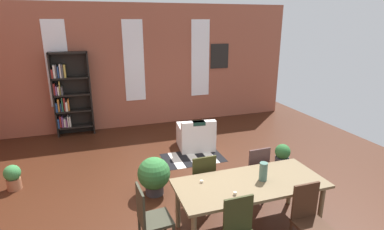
{
  "coord_description": "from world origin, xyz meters",
  "views": [
    {
      "loc": [
        -1.18,
        -4.5,
        2.91
      ],
      "look_at": [
        0.78,
        1.31,
        1.01
      ],
      "focal_mm": 28.54,
      "sensor_mm": 36.0,
      "label": 1
    }
  ],
  "objects_px": {
    "dining_chair_near_right": "(309,219)",
    "dining_chair_far_left": "(201,180)",
    "dining_chair_head_left": "(150,217)",
    "armchair_white": "(196,137)",
    "potted_plant_by_shelf": "(13,177)",
    "potted_plant_corner": "(282,155)",
    "dining_table": "(250,187)",
    "potted_plant_window": "(154,175)",
    "bookshelf_tall": "(69,94)",
    "dining_chair_far_right": "(255,171)",
    "vase_on_table": "(263,171)"
  },
  "relations": [
    {
      "from": "dining_table",
      "to": "potted_plant_corner",
      "type": "xyz_separation_m",
      "value": [
        1.67,
        1.59,
        -0.43
      ]
    },
    {
      "from": "vase_on_table",
      "to": "dining_chair_far_right",
      "type": "xyz_separation_m",
      "value": [
        0.28,
        0.68,
        -0.37
      ]
    },
    {
      "from": "dining_chair_far_left",
      "to": "armchair_white",
      "type": "relative_size",
      "value": 1.07
    },
    {
      "from": "bookshelf_tall",
      "to": "potted_plant_corner",
      "type": "relative_size",
      "value": 4.65
    },
    {
      "from": "bookshelf_tall",
      "to": "armchair_white",
      "type": "distance_m",
      "value": 3.49
    },
    {
      "from": "potted_plant_by_shelf",
      "to": "potted_plant_corner",
      "type": "relative_size",
      "value": 1.0
    },
    {
      "from": "dining_chair_near_right",
      "to": "dining_chair_far_left",
      "type": "distance_m",
      "value": 1.67
    },
    {
      "from": "potted_plant_by_shelf",
      "to": "dining_chair_near_right",
      "type": "bearing_deg",
      "value": -37.26
    },
    {
      "from": "dining_table",
      "to": "dining_chair_far_right",
      "type": "distance_m",
      "value": 0.85
    },
    {
      "from": "dining_chair_far_left",
      "to": "potted_plant_corner",
      "type": "height_order",
      "value": "dining_chair_far_left"
    },
    {
      "from": "dining_chair_far_left",
      "to": "potted_plant_corner",
      "type": "xyz_separation_m",
      "value": [
        2.14,
        0.9,
        -0.27
      ]
    },
    {
      "from": "potted_plant_corner",
      "to": "potted_plant_window",
      "type": "distance_m",
      "value": 2.78
    },
    {
      "from": "potted_plant_by_shelf",
      "to": "potted_plant_window",
      "type": "bearing_deg",
      "value": -22.1
    },
    {
      "from": "dining_chair_far_right",
      "to": "potted_plant_by_shelf",
      "type": "xyz_separation_m",
      "value": [
        -3.94,
        1.63,
        -0.26
      ]
    },
    {
      "from": "dining_chair_far_right",
      "to": "dining_chair_head_left",
      "type": "bearing_deg",
      "value": -160.15
    },
    {
      "from": "bookshelf_tall",
      "to": "potted_plant_corner",
      "type": "height_order",
      "value": "bookshelf_tall"
    },
    {
      "from": "dining_table",
      "to": "potted_plant_by_shelf",
      "type": "distance_m",
      "value": 4.19
    },
    {
      "from": "potted_plant_corner",
      "to": "dining_chair_far_left",
      "type": "bearing_deg",
      "value": -157.16
    },
    {
      "from": "dining_chair_head_left",
      "to": "dining_chair_far_right",
      "type": "distance_m",
      "value": 2.03
    },
    {
      "from": "dining_chair_head_left",
      "to": "armchair_white",
      "type": "xyz_separation_m",
      "value": [
        1.69,
        3.05,
        -0.23
      ]
    },
    {
      "from": "dining_chair_far_right",
      "to": "potted_plant_corner",
      "type": "height_order",
      "value": "dining_chair_far_right"
    },
    {
      "from": "dining_chair_far_left",
      "to": "potted_plant_by_shelf",
      "type": "distance_m",
      "value": 3.41
    },
    {
      "from": "dining_table",
      "to": "armchair_white",
      "type": "relative_size",
      "value": 2.39
    },
    {
      "from": "dining_table",
      "to": "potted_plant_window",
      "type": "xyz_separation_m",
      "value": [
        -1.1,
        1.35,
        -0.31
      ]
    },
    {
      "from": "dining_chair_far_right",
      "to": "potted_plant_corner",
      "type": "bearing_deg",
      "value": 37.19
    },
    {
      "from": "potted_plant_by_shelf",
      "to": "bookshelf_tall",
      "type": "bearing_deg",
      "value": 70.76
    },
    {
      "from": "dining_chair_far_right",
      "to": "potted_plant_by_shelf",
      "type": "distance_m",
      "value": 4.27
    },
    {
      "from": "potted_plant_by_shelf",
      "to": "potted_plant_window",
      "type": "distance_m",
      "value": 2.55
    },
    {
      "from": "armchair_white",
      "to": "potted_plant_corner",
      "type": "relative_size",
      "value": 1.89
    },
    {
      "from": "potted_plant_corner",
      "to": "vase_on_table",
      "type": "bearing_deg",
      "value": -132.82
    },
    {
      "from": "dining_chair_head_left",
      "to": "potted_plant_by_shelf",
      "type": "bearing_deg",
      "value": 131.25
    },
    {
      "from": "potted_plant_corner",
      "to": "potted_plant_by_shelf",
      "type": "bearing_deg",
      "value": 171.93
    },
    {
      "from": "potted_plant_by_shelf",
      "to": "potted_plant_corner",
      "type": "xyz_separation_m",
      "value": [
        5.13,
        -0.73,
        -0.01
      ]
    },
    {
      "from": "dining_chair_near_right",
      "to": "dining_chair_far_left",
      "type": "relative_size",
      "value": 1.0
    },
    {
      "from": "vase_on_table",
      "to": "bookshelf_tall",
      "type": "relative_size",
      "value": 0.12
    },
    {
      "from": "dining_chair_head_left",
      "to": "bookshelf_tall",
      "type": "distance_m",
      "value": 5.12
    },
    {
      "from": "potted_plant_window",
      "to": "armchair_white",
      "type": "bearing_deg",
      "value": 51.18
    },
    {
      "from": "bookshelf_tall",
      "to": "armchair_white",
      "type": "relative_size",
      "value": 2.46
    },
    {
      "from": "vase_on_table",
      "to": "potted_plant_corner",
      "type": "relative_size",
      "value": 0.57
    },
    {
      "from": "dining_chair_head_left",
      "to": "potted_plant_window",
      "type": "distance_m",
      "value": 1.4
    },
    {
      "from": "dining_chair_far_left",
      "to": "dining_chair_head_left",
      "type": "bearing_deg",
      "value": -144.26
    },
    {
      "from": "dining_chair_near_right",
      "to": "potted_plant_corner",
      "type": "xyz_separation_m",
      "value": [
        1.19,
        2.27,
        -0.27
      ]
    },
    {
      "from": "dining_chair_far_left",
      "to": "armchair_white",
      "type": "distance_m",
      "value": 2.48
    },
    {
      "from": "dining_chair_far_right",
      "to": "dining_chair_far_left",
      "type": "xyz_separation_m",
      "value": [
        -0.95,
        0.0,
        0.0
      ]
    },
    {
      "from": "dining_chair_near_right",
      "to": "dining_chair_far_left",
      "type": "bearing_deg",
      "value": 124.76
    },
    {
      "from": "vase_on_table",
      "to": "armchair_white",
      "type": "height_order",
      "value": "vase_on_table"
    },
    {
      "from": "dining_chair_far_right",
      "to": "potted_plant_corner",
      "type": "distance_m",
      "value": 1.52
    },
    {
      "from": "vase_on_table",
      "to": "dining_table",
      "type": "bearing_deg",
      "value": -180.0
    },
    {
      "from": "dining_chair_far_right",
      "to": "dining_chair_far_left",
      "type": "height_order",
      "value": "same"
    },
    {
      "from": "vase_on_table",
      "to": "dining_chair_near_right",
      "type": "xyz_separation_m",
      "value": [
        0.28,
        -0.68,
        -0.37
      ]
    }
  ]
}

